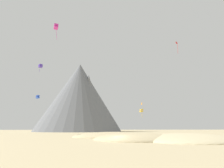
{
  "coord_description": "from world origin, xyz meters",
  "views": [
    {
      "loc": [
        -5.43,
        -35.94,
        2.42
      ],
      "look_at": [
        3.56,
        35.19,
        18.13
      ],
      "focal_mm": 31.99,
      "sensor_mm": 36.0,
      "label": 1
    }
  ],
  "objects_px": {
    "rock_massif": "(80,97)",
    "bush_scatter_east": "(143,139)",
    "kite_red_high": "(177,45)",
    "kite_orange_low": "(142,104)",
    "kite_blue_low": "(38,97)",
    "kite_indigo_high": "(41,66)",
    "bush_ridge_crest": "(219,140)",
    "kite_gold_low": "(141,111)",
    "bush_far_right": "(101,136)",
    "kite_magenta_high": "(56,27)"
  },
  "relations": [
    {
      "from": "bush_scatter_east",
      "to": "kite_magenta_high",
      "type": "xyz_separation_m",
      "value": [
        -21.3,
        24.65,
        34.55
      ]
    },
    {
      "from": "kite_orange_low",
      "to": "rock_massif",
      "type": "bearing_deg",
      "value": -104.49
    },
    {
      "from": "kite_red_high",
      "to": "kite_gold_low",
      "type": "distance_m",
      "value": 27.23
    },
    {
      "from": "bush_scatter_east",
      "to": "kite_indigo_high",
      "type": "xyz_separation_m",
      "value": [
        -31.04,
        49.15,
        28.33
      ]
    },
    {
      "from": "kite_indigo_high",
      "to": "bush_far_right",
      "type": "bearing_deg",
      "value": 89.75
    },
    {
      "from": "kite_indigo_high",
      "to": "kite_gold_low",
      "type": "relative_size",
      "value": 1.11
    },
    {
      "from": "bush_scatter_east",
      "to": "kite_orange_low",
      "type": "height_order",
      "value": "kite_orange_low"
    },
    {
      "from": "bush_far_right",
      "to": "kite_indigo_high",
      "type": "height_order",
      "value": "kite_indigo_high"
    },
    {
      "from": "kite_red_high",
      "to": "kite_indigo_high",
      "type": "height_order",
      "value": "kite_red_high"
    },
    {
      "from": "bush_ridge_crest",
      "to": "bush_scatter_east",
      "type": "height_order",
      "value": "bush_scatter_east"
    },
    {
      "from": "kite_orange_low",
      "to": "kite_gold_low",
      "type": "xyz_separation_m",
      "value": [
        -7.94,
        -27.58,
        -5.68
      ]
    },
    {
      "from": "rock_massif",
      "to": "kite_red_high",
      "type": "distance_m",
      "value": 80.14
    },
    {
      "from": "bush_ridge_crest",
      "to": "bush_scatter_east",
      "type": "bearing_deg",
      "value": 167.02
    },
    {
      "from": "kite_red_high",
      "to": "kite_indigo_high",
      "type": "relative_size",
      "value": 1.39
    },
    {
      "from": "kite_blue_low",
      "to": "kite_indigo_high",
      "type": "distance_m",
      "value": 36.89
    },
    {
      "from": "bush_ridge_crest",
      "to": "kite_indigo_high",
      "type": "relative_size",
      "value": 0.73
    },
    {
      "from": "kite_gold_low",
      "to": "bush_ridge_crest",
      "type": "bearing_deg",
      "value": 168.79
    },
    {
      "from": "bush_far_right",
      "to": "kite_red_high",
      "type": "bearing_deg",
      "value": 25.11
    },
    {
      "from": "bush_far_right",
      "to": "kite_indigo_high",
      "type": "bearing_deg",
      "value": 124.12
    },
    {
      "from": "bush_far_right",
      "to": "kite_indigo_high",
      "type": "xyz_separation_m",
      "value": [
        -24.1,
        35.58,
        28.19
      ]
    },
    {
      "from": "bush_ridge_crest",
      "to": "rock_massif",
      "type": "height_order",
      "value": "rock_massif"
    },
    {
      "from": "rock_massif",
      "to": "kite_indigo_high",
      "type": "height_order",
      "value": "rock_massif"
    },
    {
      "from": "bush_scatter_east",
      "to": "kite_red_high",
      "type": "distance_m",
      "value": 46.46
    },
    {
      "from": "kite_indigo_high",
      "to": "kite_gold_low",
      "type": "height_order",
      "value": "kite_indigo_high"
    },
    {
      "from": "kite_orange_low",
      "to": "kite_red_high",
      "type": "distance_m",
      "value": 35.45
    },
    {
      "from": "rock_massif",
      "to": "kite_indigo_high",
      "type": "relative_size",
      "value": 17.68
    },
    {
      "from": "kite_magenta_high",
      "to": "bush_ridge_crest",
      "type": "bearing_deg",
      "value": 122.57
    },
    {
      "from": "kite_blue_low",
      "to": "rock_massif",
      "type": "bearing_deg",
      "value": -150.56
    },
    {
      "from": "bush_scatter_east",
      "to": "kite_red_high",
      "type": "height_order",
      "value": "kite_red_high"
    },
    {
      "from": "bush_far_right",
      "to": "kite_red_high",
      "type": "relative_size",
      "value": 0.33
    },
    {
      "from": "bush_ridge_crest",
      "to": "kite_gold_low",
      "type": "distance_m",
      "value": 33.68
    },
    {
      "from": "bush_far_right",
      "to": "kite_magenta_high",
      "type": "height_order",
      "value": "kite_magenta_high"
    },
    {
      "from": "bush_far_right",
      "to": "kite_blue_low",
      "type": "xyz_separation_m",
      "value": [
        -16.75,
        4.34,
        10.0
      ]
    },
    {
      "from": "bush_ridge_crest",
      "to": "bush_far_right",
      "type": "bearing_deg",
      "value": 140.36
    },
    {
      "from": "kite_indigo_high",
      "to": "rock_massif",
      "type": "bearing_deg",
      "value": -142.49
    },
    {
      "from": "kite_orange_low",
      "to": "kite_red_high",
      "type": "xyz_separation_m",
      "value": [
        5.39,
        -30.1,
        17.93
      ]
    },
    {
      "from": "bush_scatter_east",
      "to": "kite_indigo_high",
      "type": "relative_size",
      "value": 0.46
    },
    {
      "from": "kite_indigo_high",
      "to": "kite_red_high",
      "type": "bearing_deg",
      "value": 122.54
    },
    {
      "from": "rock_massif",
      "to": "kite_red_high",
      "type": "height_order",
      "value": "rock_massif"
    },
    {
      "from": "rock_massif",
      "to": "bush_scatter_east",
      "type": "bearing_deg",
      "value": -81.14
    },
    {
      "from": "kite_red_high",
      "to": "bush_scatter_east",
      "type": "bearing_deg",
      "value": 75.93
    },
    {
      "from": "rock_massif",
      "to": "kite_indigo_high",
      "type": "distance_m",
      "value": 51.29
    },
    {
      "from": "kite_indigo_high",
      "to": "bush_scatter_east",
      "type": "bearing_deg",
      "value": 87.9
    },
    {
      "from": "bush_ridge_crest",
      "to": "kite_red_high",
      "type": "bearing_deg",
      "value": 74.55
    },
    {
      "from": "kite_magenta_high",
      "to": "kite_indigo_high",
      "type": "relative_size",
      "value": 1.63
    },
    {
      "from": "bush_far_right",
      "to": "bush_scatter_east",
      "type": "height_order",
      "value": "bush_far_right"
    },
    {
      "from": "bush_ridge_crest",
      "to": "bush_far_right",
      "type": "height_order",
      "value": "bush_far_right"
    },
    {
      "from": "kite_gold_low",
      "to": "rock_massif",
      "type": "bearing_deg",
      "value": -1.33
    },
    {
      "from": "kite_red_high",
      "to": "rock_massif",
      "type": "bearing_deg",
      "value": -38.23
    },
    {
      "from": "rock_massif",
      "to": "bush_far_right",
      "type": "bearing_deg",
      "value": -84.38
    }
  ]
}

